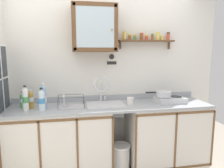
% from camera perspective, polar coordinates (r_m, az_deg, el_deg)
% --- Properties ---
extents(back_wall, '(3.27, 0.07, 2.56)m').
position_cam_1_polar(back_wall, '(3.04, -1.16, 2.07)').
color(back_wall, silver).
rests_on(back_wall, ground).
extents(lower_cabinet_run, '(1.30, 0.60, 0.92)m').
position_cam_1_polar(lower_cabinet_run, '(2.92, -13.76, -15.40)').
color(lower_cabinet_run, black).
rests_on(lower_cabinet_run, ground).
extents(lower_cabinet_run_right, '(1.09, 0.60, 0.92)m').
position_cam_1_polar(lower_cabinet_run_right, '(3.18, 14.30, -13.33)').
color(lower_cabinet_run_right, black).
rests_on(lower_cabinet_run_right, ground).
extents(countertop, '(2.63, 0.62, 0.03)m').
position_cam_1_polar(countertop, '(2.80, -0.06, -6.01)').
color(countertop, '#9EA3A8').
rests_on(countertop, lower_cabinet_run).
extents(backsplash, '(2.63, 0.02, 0.08)m').
position_cam_1_polar(backsplash, '(3.06, -1.04, -3.67)').
color(backsplash, '#9EA3A8').
rests_on(backsplash, countertop).
extents(sink, '(0.50, 0.44, 0.50)m').
position_cam_1_polar(sink, '(2.83, -1.96, -5.54)').
color(sink, silver).
rests_on(sink, countertop).
extents(hot_plate_stove, '(0.39, 0.27, 0.08)m').
position_cam_1_polar(hot_plate_stove, '(3.04, 15.48, -4.12)').
color(hot_plate_stove, silver).
rests_on(hot_plate_stove, countertop).
extents(saucepan, '(0.36, 0.22, 0.08)m').
position_cam_1_polar(saucepan, '(3.00, 13.71, -2.56)').
color(saucepan, silver).
rests_on(saucepan, hot_plate_stove).
extents(bottle_opaque_white_0, '(0.07, 0.07, 0.31)m').
position_cam_1_polar(bottle_opaque_white_0, '(2.71, -22.39, -3.77)').
color(bottle_opaque_white_0, white).
rests_on(bottle_opaque_white_0, countertop).
extents(bottle_juice_amber_1, '(0.06, 0.06, 0.24)m').
position_cam_1_polar(bottle_juice_amber_1, '(2.80, -21.13, -3.93)').
color(bottle_juice_amber_1, gold).
rests_on(bottle_juice_amber_1, countertop).
extents(bottle_water_blue_2, '(0.08, 0.08, 0.31)m').
position_cam_1_polar(bottle_water_blue_2, '(2.77, -18.13, -3.33)').
color(bottle_water_blue_2, '#8CB7E0').
rests_on(bottle_water_blue_2, countertop).
extents(bottle_soda_green_3, '(0.07, 0.07, 0.21)m').
position_cam_1_polar(bottle_soda_green_3, '(2.89, -23.04, -4.01)').
color(bottle_soda_green_3, '#4CB266').
rests_on(bottle_soda_green_3, countertop).
extents(bottle_water_clear_4, '(0.08, 0.08, 0.28)m').
position_cam_1_polar(bottle_water_clear_4, '(2.65, -18.50, -4.15)').
color(bottle_water_clear_4, silver).
rests_on(bottle_water_clear_4, countertop).
extents(dish_rack, '(0.34, 0.22, 0.17)m').
position_cam_1_polar(dish_rack, '(2.73, -11.30, -5.68)').
color(dish_rack, '#B2B2B7').
rests_on(dish_rack, countertop).
extents(mug, '(0.11, 0.11, 0.09)m').
position_cam_1_polar(mug, '(2.84, 5.03, -4.53)').
color(mug, white).
rests_on(mug, countertop).
extents(wall_cabinet, '(0.58, 0.31, 0.61)m').
position_cam_1_polar(wall_cabinet, '(2.84, -4.84, 14.79)').
color(wall_cabinet, brown).
extents(spice_shelf, '(0.79, 0.14, 0.23)m').
position_cam_1_polar(spice_shelf, '(3.07, 9.42, 11.85)').
color(spice_shelf, brown).
extents(warning_sign, '(0.16, 0.01, 0.25)m').
position_cam_1_polar(warning_sign, '(3.00, -0.10, 6.77)').
color(warning_sign, silver).
extents(trash_bin, '(0.27, 0.27, 0.42)m').
position_cam_1_polar(trash_bin, '(3.00, 2.34, -19.66)').
color(trash_bin, silver).
rests_on(trash_bin, ground).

